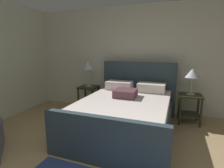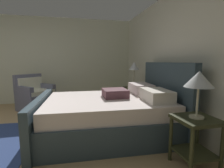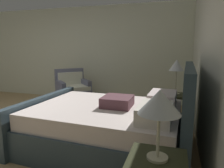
{
  "view_description": "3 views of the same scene",
  "coord_description": "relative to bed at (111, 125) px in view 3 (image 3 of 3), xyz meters",
  "views": [
    {
      "loc": [
        0.53,
        -0.88,
        1.49
      ],
      "look_at": [
        -0.54,
        2.42,
        0.82
      ],
      "focal_mm": 28.27,
      "sensor_mm": 36.0,
      "label": 1
    },
    {
      "loc": [
        2.58,
        1.56,
        1.24
      ],
      "look_at": [
        -0.3,
        2.22,
        0.84
      ],
      "focal_mm": 27.35,
      "sensor_mm": 36.0,
      "label": 2
    },
    {
      "loc": [
        2.45,
        3.01,
        1.42
      ],
      "look_at": [
        -0.51,
        2.08,
        0.88
      ],
      "focal_mm": 33.17,
      "sensor_mm": 36.0,
      "label": 3
    }
  ],
  "objects": [
    {
      "name": "armchair",
      "position": [
        -1.85,
        -1.57,
        -0.0
      ],
      "size": [
        1.03,
        1.03,
        0.9
      ],
      "color": "slate",
      "rests_on": "ground"
    },
    {
      "name": "bed",
      "position": [
        0.0,
        0.0,
        0.0
      ],
      "size": [
        1.78,
        2.29,
        1.21
      ],
      "color": "#30414B",
      "rests_on": "ground"
    },
    {
      "name": "area_rug",
      "position": [
        -0.0,
        -1.75,
        -0.34
      ],
      "size": [
        1.76,
        1.14,
        0.01
      ],
      "primitive_type": "cube",
      "rotation": [
        0.0,
        0.0,
        -0.05
      ],
      "color": "navy",
      "rests_on": "ground"
    },
    {
      "name": "nightstand_left",
      "position": [
        -1.16,
        0.84,
        0.05
      ],
      "size": [
        0.44,
        0.44,
        0.6
      ],
      "color": "#2C2F1A",
      "rests_on": "ground"
    },
    {
      "name": "wall_side_left",
      "position": [
        -2.71,
        -2.17,
        0.91
      ],
      "size": [
        0.12,
        6.84,
        2.51
      ],
      "primitive_type": "cube",
      "color": "beige",
      "rests_on": "ground"
    },
    {
      "name": "table_lamp_right",
      "position": [
        1.16,
        0.74,
        0.68
      ],
      "size": [
        0.31,
        0.31,
        0.53
      ],
      "color": "#B7B293",
      "rests_on": "nightstand_right"
    },
    {
      "name": "wall_back",
      "position": [
        0.18,
        1.25,
        0.91
      ],
      "size": [
        5.78,
        0.12,
        2.51
      ],
      "primitive_type": "cube",
      "color": "silver",
      "rests_on": "ground"
    },
    {
      "name": "table_lamp_left",
      "position": [
        -1.16,
        0.84,
        0.75
      ],
      "size": [
        0.26,
        0.26,
        0.62
      ],
      "color": "#B7B293",
      "rests_on": "nightstand_left"
    }
  ]
}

